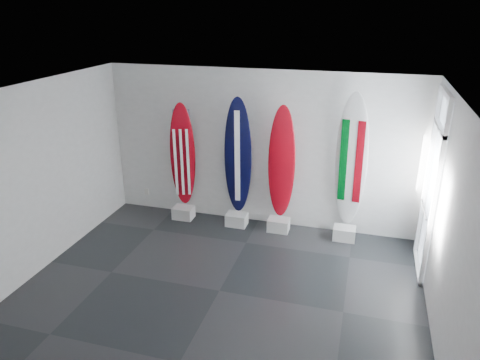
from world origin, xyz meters
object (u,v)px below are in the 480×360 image
(surfboard_navy, at_px, (238,157))
(surfboard_swiss, at_px, (282,163))
(surfboard_usa, at_px, (183,156))
(surfboard_italy, at_px, (351,162))

(surfboard_navy, relative_size, surfboard_swiss, 1.04)
(surfboard_usa, height_order, surfboard_swiss, surfboard_swiss)
(surfboard_navy, distance_m, surfboard_italy, 2.08)
(surfboard_navy, xyz_separation_m, surfboard_swiss, (0.84, 0.00, -0.05))
(surfboard_italy, bearing_deg, surfboard_navy, -170.84)
(surfboard_usa, distance_m, surfboard_navy, 1.13)
(surfboard_usa, height_order, surfboard_italy, surfboard_italy)
(surfboard_swiss, height_order, surfboard_italy, surfboard_italy)
(surfboard_swiss, bearing_deg, surfboard_navy, 172.15)
(surfboard_usa, relative_size, surfboard_italy, 0.86)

